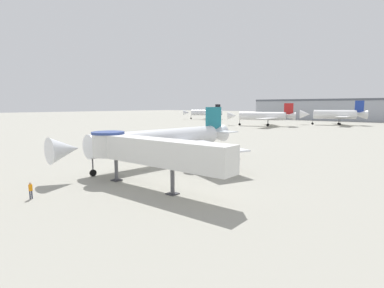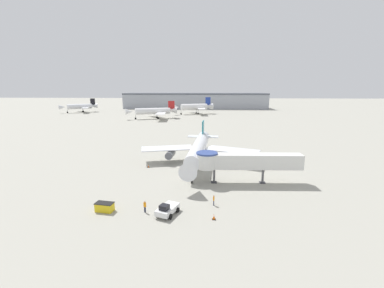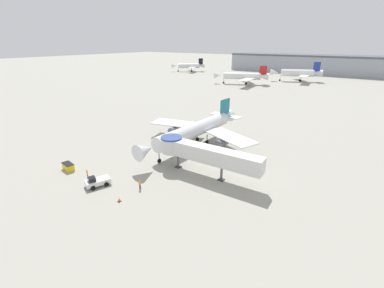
# 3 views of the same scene
# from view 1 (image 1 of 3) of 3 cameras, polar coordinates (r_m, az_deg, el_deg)

# --- Properties ---
(ground_plane) EXTENTS (800.00, 800.00, 0.00)m
(ground_plane) POSITION_cam_1_polar(r_m,az_deg,el_deg) (47.88, -7.35, -3.98)
(ground_plane) COLOR #9E9B8E
(main_airplane) EXTENTS (29.60, 32.86, 9.06)m
(main_airplane) POSITION_cam_1_polar(r_m,az_deg,el_deg) (48.32, -5.31, 0.78)
(main_airplane) COLOR silver
(main_airplane) RESTS_ON ground_plane
(jet_bridge) EXTENTS (20.22, 4.13, 6.08)m
(jet_bridge) POSITION_cam_1_polar(r_m,az_deg,el_deg) (34.23, -9.04, -1.08)
(jet_bridge) COLOR silver
(jet_bridge) RESTS_ON ground_plane
(traffic_cone_port_wing) EXTENTS (0.46, 0.46, 0.77)m
(traffic_cone_port_wing) POSITION_cam_1_polar(r_m,az_deg,el_deg) (55.93, -15.70, -2.17)
(traffic_cone_port_wing) COLOR black
(traffic_cone_port_wing) RESTS_ON ground_plane
(traffic_cone_starboard_wing) EXTENTS (0.44, 0.44, 0.72)m
(traffic_cone_starboard_wing) POSITION_cam_1_polar(r_m,az_deg,el_deg) (41.90, 5.99, -5.11)
(traffic_cone_starboard_wing) COLOR black
(traffic_cone_starboard_wing) RESTS_ON ground_plane
(ground_crew_wing_walker) EXTENTS (0.25, 0.36, 1.73)m
(ground_crew_wing_walker) POSITION_cam_1_polar(r_m,az_deg,el_deg) (34.46, -28.39, -7.59)
(ground_crew_wing_walker) COLOR #1E2338
(ground_crew_wing_walker) RESTS_ON ground_plane
(background_jet_red_tail) EXTENTS (29.55, 30.70, 10.34)m
(background_jet_red_tail) POSITION_cam_1_polar(r_m,az_deg,el_deg) (140.67, 13.51, 5.20)
(background_jet_red_tail) COLOR white
(background_jet_red_tail) RESTS_ON ground_plane
(background_jet_black_tail) EXTENTS (23.34, 22.19, 10.10)m
(background_jet_black_tail) POSITION_cam_1_polar(r_m,az_deg,el_deg) (205.34, 2.39, 5.99)
(background_jet_black_tail) COLOR silver
(background_jet_black_tail) RESTS_ON ground_plane
(background_jet_blue_tail) EXTENTS (28.73, 26.77, 11.60)m
(background_jet_blue_tail) POSITION_cam_1_polar(r_m,az_deg,el_deg) (159.18, 25.67, 5.10)
(background_jet_blue_tail) COLOR white
(background_jet_blue_tail) RESTS_ON ground_plane
(terminal_building) EXTENTS (124.50, 26.39, 13.42)m
(terminal_building) POSITION_cam_1_polar(r_m,az_deg,el_deg) (210.90, 28.90, 5.74)
(terminal_building) COLOR #999EA8
(terminal_building) RESTS_ON ground_plane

